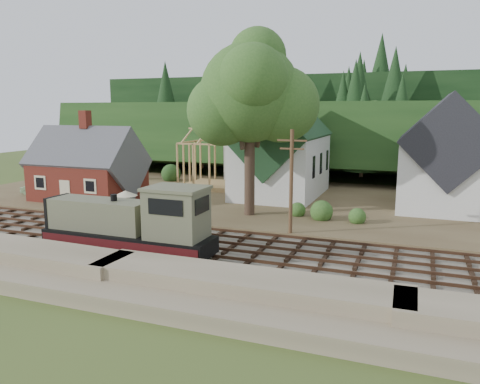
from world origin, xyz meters
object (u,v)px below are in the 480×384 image
(car_green, at_px, (36,190))
(patio_set, at_px, (126,194))
(locomotive, at_px, (133,225))
(car_blue, at_px, (176,196))

(car_green, distance_m, patio_set, 16.01)
(car_green, bearing_deg, locomotive, -129.43)
(car_blue, xyz_separation_m, car_green, (-16.16, -1.66, -0.06))
(car_green, xyz_separation_m, patio_set, (15.08, -5.19, 1.36))
(locomotive, bearing_deg, car_green, 147.48)
(car_green, height_order, patio_set, patio_set)
(car_green, bearing_deg, patio_set, -115.91)
(car_blue, bearing_deg, patio_set, -98.00)
(locomotive, xyz_separation_m, car_blue, (-5.42, 15.43, -1.15))
(locomotive, height_order, car_blue, locomotive)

